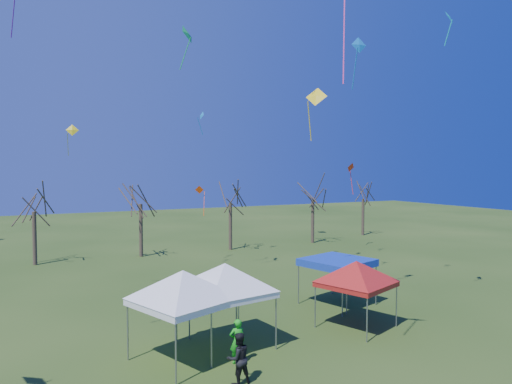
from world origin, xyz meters
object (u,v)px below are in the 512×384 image
tent_red (356,265)px  person_green (237,341)px  tree_3 (230,186)px  tree_2 (140,185)px  tent_white_west (183,276)px  tree_1 (34,193)px  tent_blue (337,263)px  person_dark (238,358)px  tree_4 (313,185)px  tent_white_mid (225,269)px  tree_5 (363,186)px

tent_red → person_green: bearing=-170.1°
tree_3 → tent_red: 22.85m
tree_2 → tent_white_west: 23.09m
tree_1 → tent_blue: bearing=-52.2°
tent_red → person_dark: 8.28m
person_dark → person_green: size_ratio=1.05×
tree_3 → person_green: tree_3 is taller
person_dark → tent_blue: bearing=-147.3°
tree_3 → tree_4: 9.32m
tree_2 → person_dark: 26.20m
person_dark → person_green: bearing=-115.3°
tent_red → person_green: 7.26m
tent_white_west → tree_2: bearing=81.7°
tree_1 → tent_white_mid: tree_1 is taller
tent_white_west → tent_blue: (10.08, 3.37, -0.99)m
tent_red → tent_white_west: bearing=179.3°
person_dark → tent_red: bearing=-161.9°
tent_white_mid → person_green: (-0.25, -1.83, -2.49)m
tree_5 → tree_2: bearing=-176.3°
tree_1 → person_dark: 27.01m
tent_white_mid → tent_blue: size_ratio=1.15×
tree_1 → tent_blue: size_ratio=1.85×
tree_3 → tree_4: tree_3 is taller
tree_1 → tree_2: tree_2 is taller
tent_white_west → person_green: tent_white_west is taller
person_green → tree_3: bearing=-105.7°
tree_1 → tree_2: 8.42m
tree_3 → tree_1: bearing=177.9°
tree_2 → tree_5: size_ratio=1.10×
tree_2 → person_dark: size_ratio=4.44×
tree_4 → person_dark: (-19.90, -25.18, -5.14)m
tree_1 → tent_white_mid: bearing=-72.3°
tree_3 → tree_5: bearing=6.5°
tree_5 → tent_blue: 28.71m
tree_1 → tree_2: bearing=-1.8°
tent_white_mid → person_dark: 4.32m
tree_1 → tent_white_west: 23.62m
tree_4 → tent_red: size_ratio=1.98×
tent_blue → tree_4: bearing=60.0°
tree_2 → tent_white_mid: tree_2 is taller
tent_white_mid → tent_red: (6.58, -0.64, -0.35)m
tree_5 → tent_white_mid: 36.33m
tree_5 → tree_4: bearing=-166.1°
tree_4 → person_dark: tree_4 is taller
tree_2 → tent_white_mid: (-1.25, -22.12, -2.92)m
tree_4 → tent_white_west: bearing=-133.3°
tent_white_west → tent_blue: 10.67m
tree_3 → tent_red: size_ratio=1.98×
tree_3 → person_dark: (-10.58, -25.22, -5.16)m
tent_white_west → tree_4: bearing=46.7°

